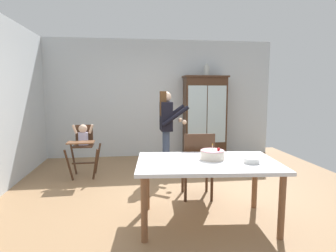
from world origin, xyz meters
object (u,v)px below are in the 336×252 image
Objects in this scene: dining_table at (207,168)px; adult_person at (166,122)px; dining_chair_far_side at (198,161)px; high_chair_with_toddler at (83,141)px; ceramic_vase at (207,71)px; serving_bowl at (252,160)px; china_cabinet at (205,116)px; birthday_cake at (212,155)px.

adult_person is at bearing 96.75° from dining_table.
high_chair_with_toddler is at bearing -31.47° from dining_chair_far_side.
ceramic_vase is 3.61m from serving_bowl.
china_cabinet reaches higher than dining_chair_far_side.
high_chair_with_toddler is 0.99× the size of dining_chair_far_side.
adult_person is 0.91× the size of dining_table.
dining_chair_far_side reaches higher than serving_bowl.
adult_person is 2.21m from serving_bowl.
birthday_cake is at bearing -171.21° from adult_person.
dining_chair_far_side is at bearing -36.98° from high_chair_with_toddler.
high_chair_with_toddler is 2.62m from dining_table.
dining_table is 0.18m from birthday_cake.
china_cabinet is at bearing -173.24° from ceramic_vase.
ceramic_vase is 1.97m from adult_person.
birthday_cake is (0.31, -1.87, -0.17)m from adult_person.
dining_chair_far_side reaches higher than high_chair_with_toddler.
ceramic_vase is (0.03, 0.00, 1.05)m from china_cabinet.
birthday_cake is 0.29× the size of dining_chair_far_side.
high_chair_with_toddler is 2.62m from birthday_cake.
ceramic_vase is 3.02m from dining_chair_far_side.
high_chair_with_toddler is 0.62× the size of adult_person.
adult_person is at bearing -72.65° from dining_chair_far_side.
dining_chair_far_side is (0.29, -1.25, -0.41)m from adult_person.
serving_bowl reaches higher than dining_table.
china_cabinet is at bearing -102.54° from dining_chair_far_side.
ceramic_vase is at bearing 83.54° from serving_bowl.
china_cabinet is 10.42× the size of serving_bowl.
china_cabinet is 3.39m from serving_bowl.
ceramic_vase is 0.16× the size of dining_table.
ceramic_vase is at bearing -103.15° from dining_chair_far_side.
adult_person is at bearing 99.50° from birthday_cake.
serving_bowl is (0.47, -0.14, 0.11)m from dining_table.
high_chair_with_toddler is 2.19m from dining_chair_far_side.
serving_bowl is (2.19, -2.11, 0.11)m from high_chair_with_toddler.
high_chair_with_toddler reaches higher than dining_table.
china_cabinet is at bearing 76.79° from birthday_cake.
dining_table is 9.32× the size of serving_bowl.
high_chair_with_toddler is at bearing 133.52° from birthday_cake.
dining_table is 0.71m from dining_chair_far_side.
high_chair_with_toddler is at bearing 131.00° from dining_table.
adult_person reaches higher than birthday_cake.
china_cabinet is 1.95× the size of dining_chair_far_side.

